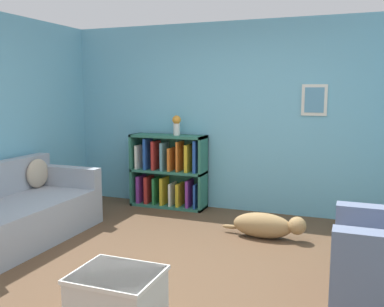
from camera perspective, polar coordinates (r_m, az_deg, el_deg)
ground_plane at (r=4.17m, az=-2.02°, el=-15.20°), size 14.00×14.00×0.00m
wall_back at (r=5.97m, az=6.35°, el=4.79°), size 5.60×0.13×2.60m
couch at (r=5.19m, az=-22.68°, el=-7.42°), size 0.95×1.93×0.85m
bookshelf at (r=6.18m, az=-3.14°, el=-2.50°), size 1.10×0.34×1.05m
coffee_table at (r=3.28m, az=-9.94°, el=-18.20°), size 0.61×0.52×0.38m
dog at (r=5.00m, az=9.93°, el=-9.43°), size 0.98×0.26×0.29m
vase at (r=6.02m, az=-2.07°, el=3.94°), size 0.12×0.12×0.28m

